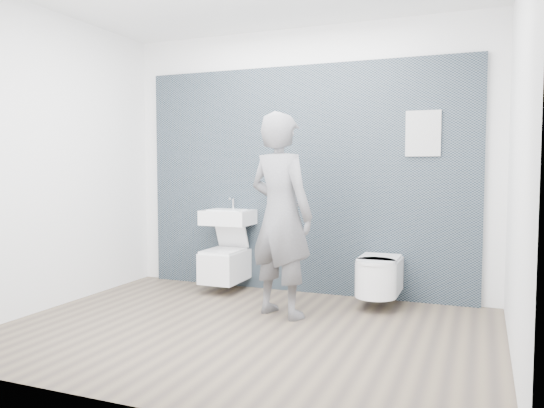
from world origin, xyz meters
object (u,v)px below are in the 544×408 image
at_px(toilet_square, 225,264).
at_px(visitor, 281,215).
at_px(washbasin, 228,217).
at_px(toilet_rounded, 378,276).

bearing_deg(toilet_square, visitor, -36.30).
bearing_deg(visitor, washbasin, -20.08).
bearing_deg(toilet_square, washbasin, 90.00).
relative_size(washbasin, toilet_square, 0.73).
relative_size(toilet_square, toilet_rounded, 1.11).
distance_m(washbasin, toilet_square, 0.51).
bearing_deg(washbasin, toilet_square, -90.00).
relative_size(washbasin, toilet_rounded, 0.81).
distance_m(washbasin, visitor, 1.15).
distance_m(toilet_rounded, visitor, 1.14).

